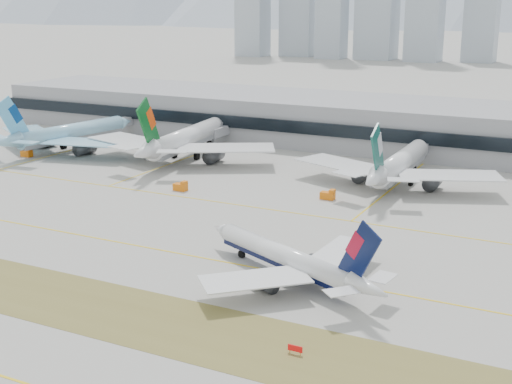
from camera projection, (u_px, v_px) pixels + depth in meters
The scene contains 10 objects.
ground at pixel (182, 244), 144.30m from camera, with size 3000.00×3000.00×0.00m, color #A4A199.
taxiing_airliner at pixel (291, 260), 125.09m from camera, with size 42.83×36.40×15.31m.
widebody_korean at pixel (67, 134), 231.22m from camera, with size 56.51×55.90×20.41m.
widebody_eva at pixel (184, 140), 218.53m from camera, with size 62.33×61.39×22.36m.
widebody_cathay at pixel (398, 165), 188.65m from camera, with size 56.43×55.01×20.11m.
terminal at pixel (365, 122), 241.08m from camera, with size 280.00×43.10×15.00m.
hold_sign_right at pixel (295, 349), 99.35m from camera, with size 2.20×0.15×1.35m.
gse_c at pixel (328, 195), 176.07m from camera, with size 3.55×2.00×2.60m.
gse_b at pixel (181, 187), 184.05m from camera, with size 3.55×2.00×2.60m.
gse_a at pixel (27, 153), 223.40m from camera, with size 3.55×2.00×2.60m.
Camera 1 is at (75.31, -114.78, 48.11)m, focal length 50.00 mm.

